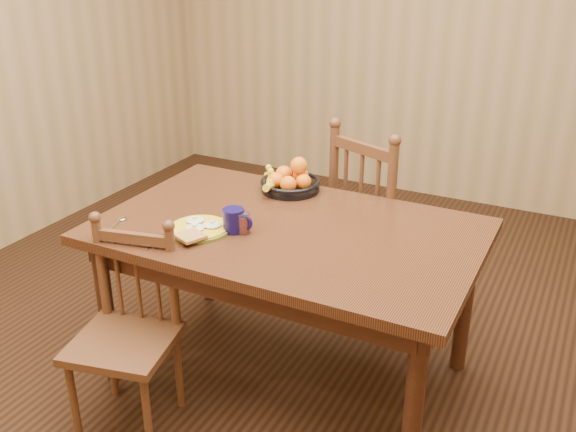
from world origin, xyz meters
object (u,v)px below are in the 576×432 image
at_px(dining_table, 288,245).
at_px(chair_far, 379,223).
at_px(coffee_mug, 235,220).
at_px(chair_near, 127,334).
at_px(breakfast_plate, 199,228).
at_px(fruit_bowl, 289,181).

xyz_separation_m(dining_table, chair_far, (0.16, 0.73, -0.16)).
bearing_deg(coffee_mug, chair_near, -121.88).
xyz_separation_m(chair_far, breakfast_plate, (-0.48, -0.94, 0.26)).
distance_m(dining_table, chair_far, 0.77).
xyz_separation_m(chair_near, breakfast_plate, (0.13, 0.36, 0.35)).
xyz_separation_m(breakfast_plate, coffee_mug, (0.14, 0.06, 0.04)).
xyz_separation_m(dining_table, chair_near, (-0.44, -0.56, -0.25)).
bearing_deg(dining_table, chair_far, 77.53).
distance_m(chair_far, coffee_mug, 0.99).
bearing_deg(dining_table, coffee_mug, -141.50).
bearing_deg(fruit_bowl, chair_near, -105.09).
distance_m(dining_table, coffee_mug, 0.26).
bearing_deg(coffee_mug, fruit_bowl, 90.96).
xyz_separation_m(chair_far, coffee_mug, (-0.34, -0.88, 0.30)).
bearing_deg(chair_near, fruit_bowl, 62.51).
xyz_separation_m(dining_table, breakfast_plate, (-0.31, -0.20, 0.10)).
relative_size(dining_table, fruit_bowl, 4.94).
bearing_deg(chair_far, fruit_bowl, 67.24).
height_order(dining_table, coffee_mug, coffee_mug).
distance_m(chair_far, fruit_bowl, 0.58).
xyz_separation_m(dining_table, coffee_mug, (-0.18, -0.14, 0.14)).
bearing_deg(fruit_bowl, coffee_mug, -89.04).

